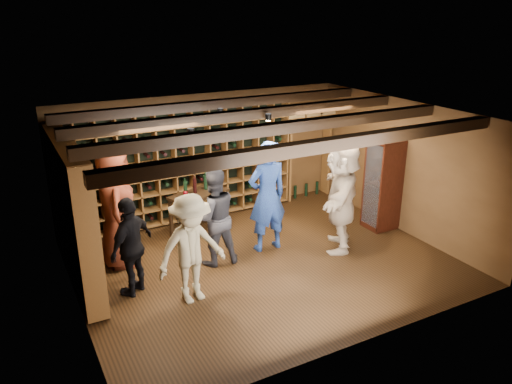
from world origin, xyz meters
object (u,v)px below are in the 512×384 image
display_cabinet (382,186)px  guest_beige (341,196)px  guest_red_floral (117,208)px  man_grey_suit (214,217)px  man_blue_shirt (267,196)px  guest_woman_black (132,246)px  tasting_table (199,198)px  guest_khaki (191,249)px

display_cabinet → guest_beige: size_ratio=0.88×
guest_red_floral → man_grey_suit: bearing=-104.4°
man_blue_shirt → guest_woman_black: man_blue_shirt is taller
man_grey_suit → tasting_table: 1.22m
guest_beige → man_blue_shirt: bearing=-78.0°
guest_woman_black → tasting_table: (1.65, 1.49, -0.03)m
guest_red_floral → guest_beige: (3.60, -1.23, -0.01)m
display_cabinet → guest_woman_black: (-4.89, -0.12, -0.09)m
man_grey_suit → guest_beige: 2.26m
guest_red_floral → display_cabinet: bearing=-87.8°
man_blue_shirt → guest_beige: (1.16, -0.57, -0.00)m
man_blue_shirt → man_grey_suit: size_ratio=1.19×
display_cabinet → guest_beige: guest_beige is taller
guest_beige → guest_woman_black: bearing=-55.6°
man_grey_suit → guest_khaki: bearing=54.7°
display_cabinet → guest_khaki: display_cabinet is taller
man_grey_suit → guest_red_floral: guest_red_floral is taller
guest_khaki → tasting_table: size_ratio=1.35×
display_cabinet → man_blue_shirt: bearing=174.7°
guest_beige → tasting_table: guest_beige is taller
man_blue_shirt → tasting_table: 1.44m
guest_beige → tasting_table: 2.63m
guest_red_floral → tasting_table: 1.70m
man_grey_suit → guest_red_floral: 1.58m
guest_woman_black → guest_khaki: 0.93m
tasting_table → guest_woman_black: bearing=-158.7°
man_grey_suit → guest_woman_black: (-1.44, -0.29, -0.07)m
man_grey_suit → guest_red_floral: bearing=-23.0°
guest_woman_black → guest_khaki: (0.70, -0.61, 0.06)m
guest_woman_black → guest_khaki: bearing=100.4°
man_blue_shirt → guest_khaki: (-1.78, -0.95, -0.17)m
display_cabinet → tasting_table: size_ratio=1.44×
guest_red_floral → guest_beige: bearing=-96.3°
guest_beige → tasting_table: size_ratio=1.62×
guest_beige → guest_red_floral: bearing=-70.9°
guest_woman_black → tasting_table: bearing=-176.4°
man_grey_suit → tasting_table: (0.21, 1.20, -0.10)m
guest_woman_black → guest_red_floral: bearing=-130.8°
man_grey_suit → guest_khaki: (-0.74, -0.91, -0.01)m
man_grey_suit → guest_woman_black: 1.47m
display_cabinet → man_grey_suit: (-3.44, 0.17, -0.02)m
man_blue_shirt → guest_khaki: bearing=27.8°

